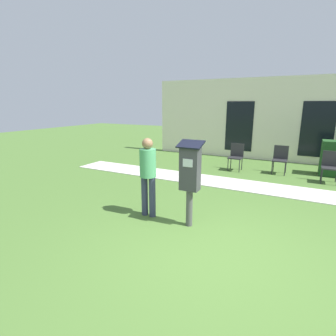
{
  "coord_description": "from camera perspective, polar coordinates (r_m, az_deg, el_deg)",
  "views": [
    {
      "loc": [
        1.02,
        -3.48,
        2.22
      ],
      "look_at": [
        -1.17,
        0.71,
        1.05
      ],
      "focal_mm": 28.0,
      "sensor_mm": 36.0,
      "label": 1
    }
  ],
  "objects": [
    {
      "name": "ground_plane",
      "position": [
        4.25,
        10.04,
        -17.83
      ],
      "size": [
        40.0,
        40.0,
        0.0
      ],
      "primitive_type": "plane",
      "color": "#476B2D"
    },
    {
      "name": "sidewalk",
      "position": [
        7.53,
        18.58,
        -3.93
      ],
      "size": [
        12.0,
        1.1,
        0.02
      ],
      "color": "beige",
      "rests_on": "ground"
    },
    {
      "name": "person_standing",
      "position": [
        5.13,
        -4.38,
        -0.71
      ],
      "size": [
        0.32,
        0.32,
        1.58
      ],
      "rotation": [
        0.0,
        0.0,
        0.22
      ],
      "color": "#333851",
      "rests_on": "ground"
    },
    {
      "name": "outdoor_chair_middle",
      "position": [
        9.19,
        23.24,
        2.16
      ],
      "size": [
        0.44,
        0.44,
        0.9
      ],
      "rotation": [
        0.0,
        0.0,
        -0.19
      ],
      "color": "#262628",
      "rests_on": "ground"
    },
    {
      "name": "outdoor_chair_right",
      "position": [
        8.78,
        31.87,
        0.67
      ],
      "size": [
        0.44,
        0.44,
        0.9
      ],
      "rotation": [
        0.0,
        0.0,
        -0.18
      ],
      "color": "#262628",
      "rests_on": "ground"
    },
    {
      "name": "parking_meter",
      "position": [
        4.68,
        4.81,
        -1.05
      ],
      "size": [
        0.44,
        0.31,
        1.59
      ],
      "color": "#4C4C4C",
      "rests_on": "ground"
    },
    {
      "name": "building_facade",
      "position": [
        11.12,
        22.61,
        9.64
      ],
      "size": [
        10.0,
        0.26,
        3.2
      ],
      "color": "beige",
      "rests_on": "ground"
    },
    {
      "name": "outdoor_chair_left",
      "position": [
        9.17,
        14.62,
        2.82
      ],
      "size": [
        0.44,
        0.44,
        0.9
      ],
      "rotation": [
        0.0,
        0.0,
        -0.17
      ],
      "color": "#262628",
      "rests_on": "ground"
    }
  ]
}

